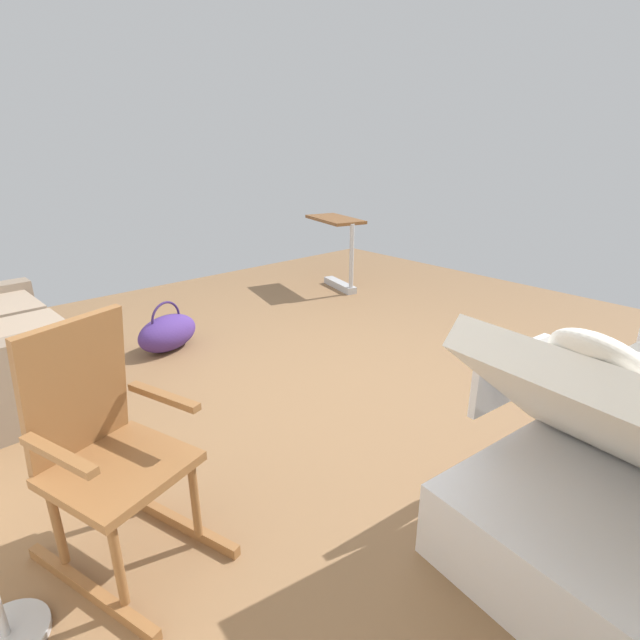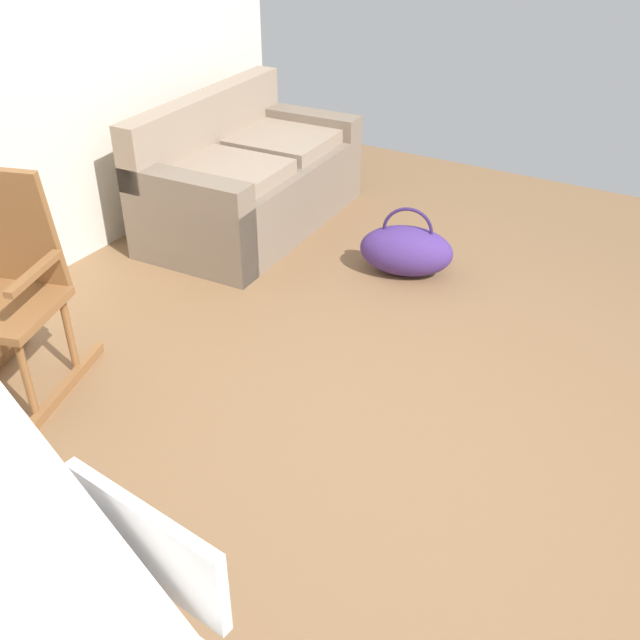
% 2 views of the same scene
% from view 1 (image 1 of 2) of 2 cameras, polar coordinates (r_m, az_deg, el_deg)
% --- Properties ---
extents(ground_plane, '(6.74, 6.74, 0.00)m').
position_cam_1_polar(ground_plane, '(3.67, 4.65, -6.57)').
color(ground_plane, olive).
extents(rocking_chair, '(0.87, 0.68, 1.05)m').
position_cam_1_polar(rocking_chair, '(2.14, -24.27, -14.22)').
color(rocking_chair, brown).
rests_on(rocking_chair, ground).
extents(overbed_table, '(0.88, 0.58, 0.84)m').
position_cam_1_polar(overbed_table, '(5.77, 2.18, 9.07)').
color(overbed_table, '#B2B5BA').
rests_on(overbed_table, ground).
extents(duffel_bag, '(0.46, 0.63, 0.43)m').
position_cam_1_polar(duffel_bag, '(4.25, -17.83, -1.43)').
color(duffel_bag, '#472D7A').
rests_on(duffel_bag, ground).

